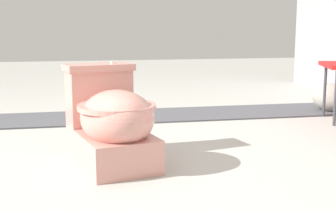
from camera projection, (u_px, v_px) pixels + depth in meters
ground_plane at (66, 164)px, 2.44m from camera, size 14.00×14.00×0.00m
gravel_strip at (134, 116)px, 3.67m from camera, size 0.56×8.00×0.01m
toilet at (111, 122)px, 2.41m from camera, size 0.70×0.51×0.52m
boulder_near at (332, 98)px, 3.87m from camera, size 0.41×0.40×0.24m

